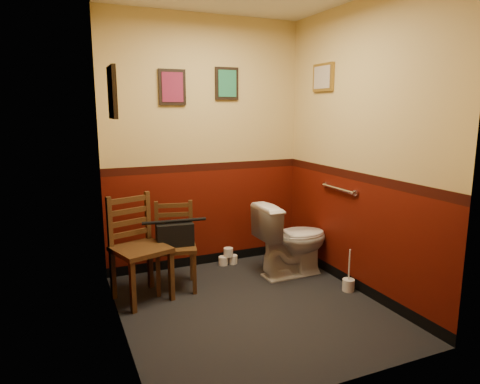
# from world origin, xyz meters

# --- Properties ---
(floor) EXTENTS (2.20, 2.40, 0.00)m
(floor) POSITION_xyz_m (0.00, 0.00, 0.00)
(floor) COLOR black
(floor) RESTS_ON ground
(wall_back) EXTENTS (2.20, 0.00, 2.70)m
(wall_back) POSITION_xyz_m (0.00, 1.20, 1.35)
(wall_back) COLOR #4D0E05
(wall_back) RESTS_ON ground
(wall_front) EXTENTS (2.20, 0.00, 2.70)m
(wall_front) POSITION_xyz_m (0.00, -1.20, 1.35)
(wall_front) COLOR #4D0E05
(wall_front) RESTS_ON ground
(wall_left) EXTENTS (0.00, 2.40, 2.70)m
(wall_left) POSITION_xyz_m (-1.10, 0.00, 1.35)
(wall_left) COLOR #4D0E05
(wall_left) RESTS_ON ground
(wall_right) EXTENTS (0.00, 2.40, 2.70)m
(wall_right) POSITION_xyz_m (1.10, 0.00, 1.35)
(wall_right) COLOR #4D0E05
(wall_right) RESTS_ON ground
(grab_bar) EXTENTS (0.05, 0.56, 0.06)m
(grab_bar) POSITION_xyz_m (1.07, 0.25, 0.95)
(grab_bar) COLOR silver
(grab_bar) RESTS_ON wall_right
(framed_print_back_a) EXTENTS (0.28, 0.04, 0.36)m
(framed_print_back_a) POSITION_xyz_m (-0.35, 1.18, 1.95)
(framed_print_back_a) COLOR black
(framed_print_back_a) RESTS_ON wall_back
(framed_print_back_b) EXTENTS (0.26, 0.04, 0.34)m
(framed_print_back_b) POSITION_xyz_m (0.25, 1.18, 2.00)
(framed_print_back_b) COLOR black
(framed_print_back_b) RESTS_ON wall_back
(framed_print_left) EXTENTS (0.04, 0.30, 0.38)m
(framed_print_left) POSITION_xyz_m (-1.08, 0.10, 1.85)
(framed_print_left) COLOR black
(framed_print_left) RESTS_ON wall_left
(framed_print_right) EXTENTS (0.04, 0.34, 0.28)m
(framed_print_right) POSITION_xyz_m (1.08, 0.60, 2.05)
(framed_print_right) COLOR olive
(framed_print_right) RESTS_ON wall_right
(toilet) EXTENTS (0.79, 0.45, 0.77)m
(toilet) POSITION_xyz_m (0.72, 0.54, 0.38)
(toilet) COLOR white
(toilet) RESTS_ON floor
(toilet_brush) EXTENTS (0.12, 0.12, 0.42)m
(toilet_brush) POSITION_xyz_m (1.01, -0.05, 0.07)
(toilet_brush) COLOR silver
(toilet_brush) RESTS_ON floor
(chair_left) EXTENTS (0.57, 0.57, 0.96)m
(chair_left) POSITION_xyz_m (-0.86, 0.59, 0.48)
(chair_left) COLOR #563519
(chair_left) RESTS_ON floor
(chair_right) EXTENTS (0.47, 0.47, 0.84)m
(chair_right) POSITION_xyz_m (-0.49, 0.71, 0.42)
(chair_right) COLOR #563519
(chair_right) RESTS_ON floor
(handbag) EXTENTS (0.36, 0.21, 0.26)m
(handbag) POSITION_xyz_m (-0.50, 0.67, 0.55)
(handbag) COLOR black
(handbag) RESTS_ON chair_right
(tp_stack) EXTENTS (0.22, 0.12, 0.19)m
(tp_stack) POSITION_xyz_m (0.21, 1.08, 0.08)
(tp_stack) COLOR silver
(tp_stack) RESTS_ON floor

